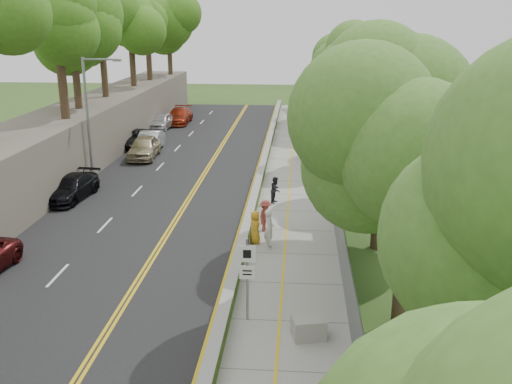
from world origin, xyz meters
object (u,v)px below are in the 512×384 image
at_px(signpost, 247,271).
at_px(person_far, 303,150).
at_px(painter_0, 255,227).
at_px(streetlight, 91,111).
at_px(construction_barrel, 320,156).
at_px(concrete_block, 308,327).

bearing_deg(signpost, person_far, 85.18).
bearing_deg(painter_0, person_far, -20.53).
relative_size(streetlight, construction_barrel, 7.81).
xyz_separation_m(signpost, concrete_block, (2.15, -0.98, -1.55)).
xyz_separation_m(streetlight, construction_barrel, (14.76, 5.90, -4.08)).
xyz_separation_m(streetlight, person_far, (13.50, 6.54, -3.82)).
distance_m(streetlight, person_far, 15.48).
relative_size(signpost, person_far, 2.01).
xyz_separation_m(signpost, person_far, (1.99, 23.56, -1.14)).
relative_size(streetlight, person_far, 5.19).
relative_size(concrete_block, painter_0, 0.68).
bearing_deg(painter_0, signpost, 169.80).
height_order(construction_barrel, concrete_block, construction_barrel).
bearing_deg(signpost, construction_barrel, 81.93).
xyz_separation_m(construction_barrel, painter_0, (-3.55, -15.72, 0.29)).
height_order(concrete_block, person_far, person_far).
xyz_separation_m(painter_0, person_far, (2.29, 16.36, -0.03)).
bearing_deg(concrete_block, painter_0, 106.67).
height_order(signpost, person_far, signpost).
bearing_deg(person_far, construction_barrel, 176.25).
bearing_deg(construction_barrel, signpost, -98.07).
distance_m(signpost, painter_0, 7.29).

